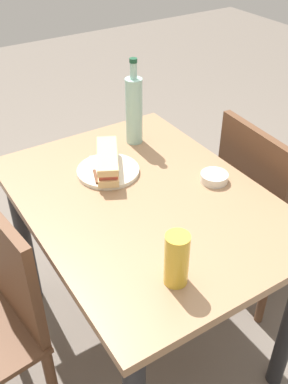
% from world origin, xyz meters
% --- Properties ---
extents(ground_plane, '(8.00, 8.00, 0.00)m').
position_xyz_m(ground_plane, '(0.00, 0.00, 0.00)').
color(ground_plane, '#6B6056').
extents(dining_table, '(1.01, 0.74, 0.72)m').
position_xyz_m(dining_table, '(0.00, 0.00, 0.59)').
color(dining_table, '#997251').
rests_on(dining_table, ground).
extents(chair_near, '(0.43, 0.43, 0.84)m').
position_xyz_m(chair_near, '(-0.03, -0.57, 0.48)').
color(chair_near, brown).
rests_on(chair_near, ground).
extents(plate_near, '(0.22, 0.22, 0.01)m').
position_xyz_m(plate_near, '(0.19, 0.03, 0.73)').
color(plate_near, silver).
rests_on(plate_near, dining_table).
extents(baguette_sandwich_near, '(0.24, 0.17, 0.07)m').
position_xyz_m(baguette_sandwich_near, '(0.19, 0.03, 0.77)').
color(baguette_sandwich_near, '#DBB77A').
rests_on(baguette_sandwich_near, plate_near).
extents(knife_near, '(0.17, 0.07, 0.01)m').
position_xyz_m(knife_near, '(0.20, 0.08, 0.74)').
color(knife_near, silver).
rests_on(knife_near, plate_near).
extents(water_bottle, '(0.06, 0.06, 0.33)m').
position_xyz_m(water_bottle, '(0.33, -0.16, 0.86)').
color(water_bottle, '#99C6B7').
rests_on(water_bottle, dining_table).
extents(beer_glass, '(0.06, 0.06, 0.16)m').
position_xyz_m(beer_glass, '(-0.35, 0.13, 0.80)').
color(beer_glass, gold).
rests_on(beer_glass, dining_table).
extents(olive_bowl, '(0.09, 0.09, 0.03)m').
position_xyz_m(olive_bowl, '(-0.05, -0.25, 0.74)').
color(olive_bowl, silver).
rests_on(olive_bowl, dining_table).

